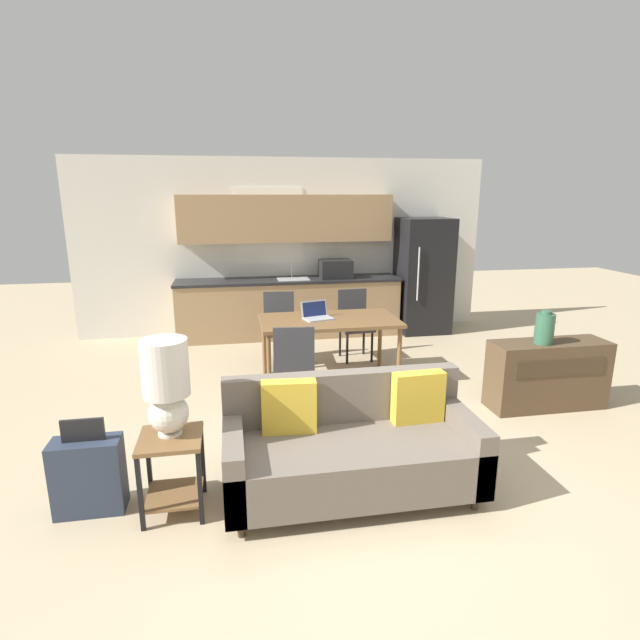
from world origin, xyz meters
TOP-DOWN VIEW (x-y plane):
  - ground_plane at (0.00, 0.00)m, footprint 20.00×20.00m
  - wall_back at (-0.00, 4.63)m, footprint 6.40×0.07m
  - kitchen_counter at (0.01, 4.33)m, footprint 3.42×0.65m
  - refrigerator at (2.14, 4.22)m, footprint 0.77×0.76m
  - dining_table at (0.23, 2.27)m, footprint 1.59×0.87m
  - couch at (-0.05, 0.04)m, footprint 1.83×0.80m
  - side_table at (-1.32, 0.00)m, footprint 0.42×0.42m
  - table_lamp at (-1.33, 0.04)m, footprint 0.31×0.31m
  - credenza at (2.31, 1.14)m, footprint 1.21×0.40m
  - vase at (2.19, 1.11)m, footprint 0.18×0.18m
  - dining_chair_far_right at (0.73, 3.07)m, footprint 0.44×0.44m
  - dining_chair_near_left at (-0.29, 1.49)m, footprint 0.46×0.46m
  - dining_chair_far_left at (-0.27, 3.07)m, footprint 0.45×0.45m
  - laptop at (0.09, 2.32)m, footprint 0.38×0.33m
  - suitcase at (-1.90, 0.10)m, footprint 0.46×0.22m

SIDE VIEW (x-z plane):
  - ground_plane at x=0.00m, z-range 0.00..0.00m
  - suitcase at x=-1.90m, z-range -0.07..0.62m
  - couch at x=-0.05m, z-range -0.08..0.77m
  - credenza at x=2.31m, z-range 0.00..0.71m
  - side_table at x=-1.32m, z-range 0.09..0.66m
  - dining_chair_far_right at x=0.73m, z-range 0.04..0.97m
  - dining_chair_near_left at x=-0.29m, z-range 0.04..0.97m
  - dining_chair_far_left at x=-0.27m, z-range 0.04..0.97m
  - dining_table at x=0.23m, z-range 0.32..1.07m
  - laptop at x=0.09m, z-range 0.71..0.91m
  - kitchen_counter at x=0.01m, z-range -0.23..1.92m
  - vase at x=2.19m, z-range 0.69..1.03m
  - refrigerator at x=2.14m, z-range 0.00..1.80m
  - table_lamp at x=-1.33m, z-range 0.60..1.27m
  - wall_back at x=0.00m, z-range 0.00..2.70m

